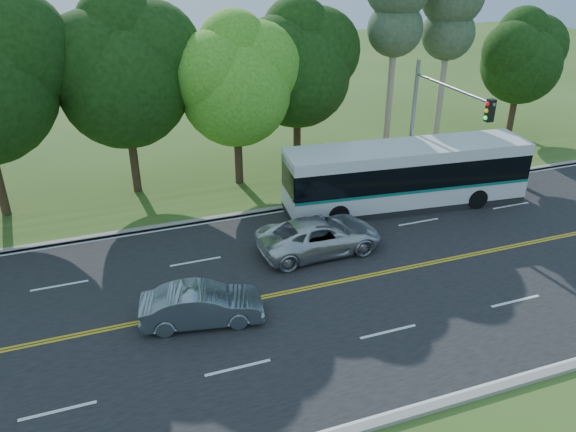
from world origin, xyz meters
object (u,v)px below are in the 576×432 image
object	(u,v)px
transit_bus	(406,176)
sedan	(202,305)
traffic_signal	(434,116)
suv	(320,235)

from	to	relation	value
transit_bus	sedan	world-z (taller)	transit_bus
traffic_signal	suv	bearing A→B (deg)	-158.31
suv	transit_bus	bearing A→B (deg)	-65.42
transit_bus	suv	distance (m)	6.60
traffic_signal	sedan	size ratio (longest dim) A/B	1.61
sedan	suv	size ratio (longest dim) A/B	0.79
suv	traffic_signal	bearing A→B (deg)	-69.81
sedan	suv	xyz separation A→B (m)	(5.93, 3.29, 0.05)
transit_bus	suv	size ratio (longest dim) A/B	2.29
transit_bus	sedan	bearing A→B (deg)	-146.74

